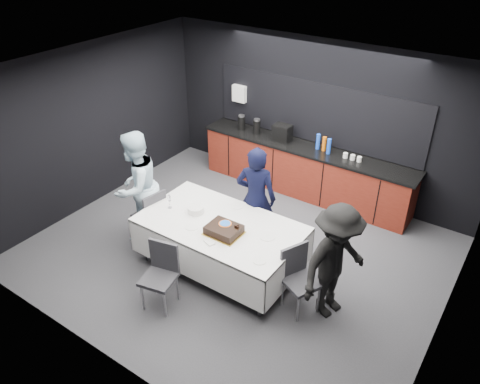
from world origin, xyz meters
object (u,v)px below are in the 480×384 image
at_px(chair_right, 298,274).
at_px(person_center, 256,198).
at_px(person_left, 136,187).
at_px(cake_assembly, 224,230).
at_px(champagne_flute, 169,199).
at_px(person_right, 335,262).
at_px(chair_near, 161,270).
at_px(party_table, 220,231).
at_px(chair_left, 152,213).
at_px(plate_stack, 196,210).

height_order(chair_right, person_center, person_center).
distance_m(person_center, person_left, 1.87).
bearing_deg(cake_assembly, champagne_flute, 176.40).
distance_m(champagne_flute, person_right, 2.59).
relative_size(chair_near, person_center, 0.55).
distance_m(party_table, person_left, 1.58).
relative_size(chair_left, chair_right, 1.00).
xyz_separation_m(chair_right, person_center, (-1.19, 0.83, 0.31)).
bearing_deg(chair_right, party_table, 176.98).
height_order(plate_stack, chair_left, chair_left).
relative_size(champagne_flute, person_right, 0.14).
xyz_separation_m(cake_assembly, champagne_flute, (-1.05, 0.07, 0.10)).
distance_m(chair_left, person_left, 0.48).
bearing_deg(person_center, person_left, 8.33).
distance_m(plate_stack, chair_left, 0.86).
height_order(plate_stack, person_center, person_center).
relative_size(plate_stack, person_right, 0.15).
bearing_deg(party_table, cake_assembly, -41.08).
xyz_separation_m(plate_stack, chair_near, (0.24, -1.04, -0.30)).
height_order(chair_left, person_left, person_left).
relative_size(chair_right, person_right, 0.56).
height_order(chair_right, chair_near, same).
xyz_separation_m(party_table, person_left, (-1.56, -0.08, 0.26)).
bearing_deg(party_table, person_left, -177.15).
distance_m(cake_assembly, champagne_flute, 1.05).
relative_size(chair_near, person_left, 0.51).
distance_m(chair_right, person_left, 2.88).
bearing_deg(person_left, chair_near, 48.53).
distance_m(plate_stack, person_left, 1.10).
distance_m(chair_left, chair_near, 1.39).
xyz_separation_m(plate_stack, person_left, (-1.10, -0.10, 0.07)).
relative_size(champagne_flute, person_left, 0.12).
relative_size(chair_right, person_center, 0.55).
xyz_separation_m(party_table, cake_assembly, (0.19, -0.16, 0.20)).
bearing_deg(cake_assembly, party_table, 138.92).
distance_m(champagne_flute, person_left, 0.70).
bearing_deg(champagne_flute, chair_near, -55.16).
xyz_separation_m(chair_left, person_right, (2.98, 0.19, 0.29)).
distance_m(party_table, champagne_flute, 0.91).
relative_size(cake_assembly, person_right, 0.30).
xyz_separation_m(champagne_flute, chair_near, (0.64, -0.92, -0.40)).
bearing_deg(person_right, party_table, 109.97).
bearing_deg(person_left, person_center, 110.30).
height_order(plate_stack, person_right, person_right).
distance_m(champagne_flute, person_center, 1.30).
distance_m(chair_right, person_right, 0.53).
bearing_deg(person_center, chair_right, 126.83).
bearing_deg(plate_stack, chair_near, -76.98).
bearing_deg(person_left, chair_left, 79.19).
bearing_deg(chair_right, cake_assembly, -175.22).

